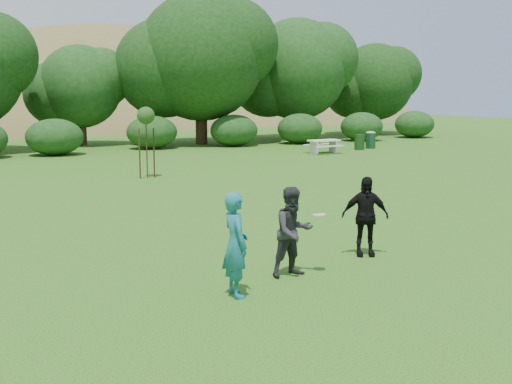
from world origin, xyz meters
TOP-DOWN VIEW (x-y plane):
  - ground at (0.00, 0.00)m, footprint 120.00×120.00m
  - player_teal at (-2.49, -0.71)m, footprint 0.50×0.70m
  - player_grey at (-0.98, -0.18)m, footprint 0.84×0.66m
  - player_black at (1.17, 0.35)m, footprint 1.08×0.84m
  - trash_can_near at (16.50, 19.84)m, footprint 0.60×0.60m
  - frisbee at (-0.52, -0.34)m, footprint 0.27×0.27m
  - sapling at (1.32, 14.25)m, footprint 0.70×0.70m
  - picnic_table at (13.40, 19.09)m, footprint 1.80×1.48m
  - trash_can_lidded at (17.60, 20.16)m, footprint 0.60×0.60m
  - tree_row at (3.23, 28.68)m, footprint 53.92×10.38m

SIDE VIEW (x-z plane):
  - ground at x=0.00m, z-range 0.00..0.00m
  - trash_can_near at x=16.50m, z-range 0.00..0.90m
  - picnic_table at x=13.40m, z-range 0.14..0.90m
  - trash_can_lidded at x=17.60m, z-range 0.02..1.07m
  - player_black at x=1.17m, z-range 0.00..1.71m
  - player_grey at x=-0.98m, z-range 0.00..1.72m
  - player_teal at x=-2.49m, z-range 0.00..1.81m
  - frisbee at x=-0.52m, z-range 1.14..1.20m
  - sapling at x=1.32m, z-range 0.99..3.84m
  - tree_row at x=3.23m, z-range 0.06..9.69m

